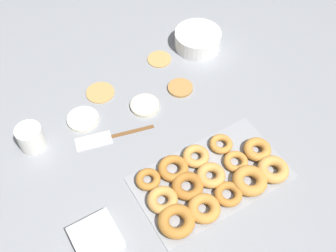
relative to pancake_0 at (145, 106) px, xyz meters
name	(u,v)px	position (x,y,z in m)	size (l,w,h in m)	color
ground_plane	(147,116)	(-0.02, -0.04, -0.01)	(3.00, 3.00, 0.00)	gray
pancake_0	(145,106)	(0.00, 0.00, 0.00)	(0.11, 0.11, 0.01)	beige
pancake_1	(83,119)	(-0.23, 0.06, 0.00)	(0.11, 0.11, 0.01)	silver
pancake_2	(100,92)	(-0.11, 0.15, 0.00)	(0.11, 0.11, 0.01)	tan
pancake_3	(159,59)	(0.17, 0.19, 0.00)	(0.10, 0.10, 0.01)	tan
pancake_4	(180,88)	(0.16, 0.01, 0.00)	(0.10, 0.10, 0.01)	#B27F42
donut_tray	(211,181)	(0.03, -0.40, 0.01)	(0.50, 0.29, 0.04)	#93969B
batter_bowl	(198,40)	(0.35, 0.18, 0.03)	(0.19, 0.19, 0.07)	white
container_stack	(96,238)	(-0.38, -0.39, 0.01)	(0.13, 0.13, 0.04)	white
paper_cup	(31,138)	(-0.42, 0.04, 0.04)	(0.09, 0.09, 0.09)	white
spatula	(102,139)	(-0.20, -0.05, 0.00)	(0.29, 0.10, 0.01)	brown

